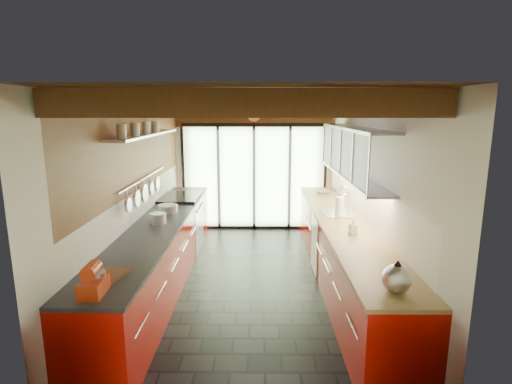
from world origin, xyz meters
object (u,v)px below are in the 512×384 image
Objects in this scene: paper_towel at (339,207)px; bowl at (322,192)px; soap_bottle at (353,227)px; kettle at (397,277)px; stand_mixer at (94,281)px.

paper_towel is 1.40× the size of bowl.
soap_bottle is 2.49m from bowl.
kettle is 4.08m from bowl.
paper_towel is (2.54, 2.53, 0.03)m from stand_mixer.
kettle is 2.46m from paper_towel.
stand_mixer is at bearing -135.16° from paper_towel.
stand_mixer is at bearing -178.54° from kettle.
paper_towel reaches higher than kettle.
paper_towel reaches higher than stand_mixer.
paper_towel is 0.87m from soap_bottle.
bowl is (0.00, 2.49, -0.07)m from soap_bottle.
soap_bottle is at bearing 90.00° from kettle.
stand_mixer is 4.86m from bowl.
stand_mixer is 1.35× the size of bowl.
kettle is at bearing 1.46° from stand_mixer.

